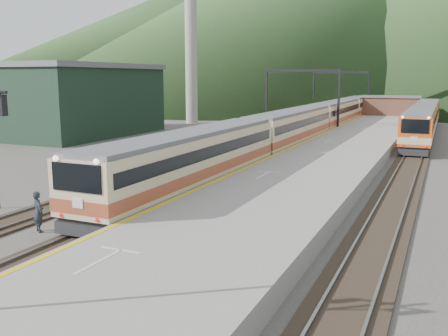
% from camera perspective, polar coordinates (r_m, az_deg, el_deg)
% --- Properties ---
extents(track_main, '(2.60, 200.00, 0.23)m').
position_cam_1_polar(track_main, '(48.98, 7.31, 2.15)').
color(track_main, black).
rests_on(track_main, ground).
extents(track_far, '(2.60, 200.00, 0.23)m').
position_cam_1_polar(track_far, '(50.62, 1.88, 2.49)').
color(track_far, black).
rests_on(track_far, ground).
extents(track_second, '(2.60, 200.00, 0.23)m').
position_cam_1_polar(track_second, '(47.05, 20.84, 1.23)').
color(track_second, black).
rests_on(track_second, ground).
extents(platform, '(8.00, 100.00, 1.00)m').
position_cam_1_polar(platform, '(45.70, 13.33, 1.93)').
color(platform, gray).
rests_on(platform, ground).
extents(gantry_near, '(9.55, 0.25, 8.00)m').
position_cam_1_polar(gantry_near, '(63.72, 8.87, 8.96)').
color(gantry_near, black).
rests_on(gantry_near, ground).
extents(gantry_far, '(9.55, 0.25, 8.00)m').
position_cam_1_polar(gantry_far, '(88.09, 13.19, 9.14)').
color(gantry_far, black).
rests_on(gantry_far, ground).
extents(warehouse, '(14.50, 20.50, 8.60)m').
position_cam_1_polar(warehouse, '(64.08, -16.98, 7.51)').
color(warehouse, black).
rests_on(warehouse, ground).
extents(smokestack, '(1.80, 1.80, 30.00)m').
position_cam_1_polar(smokestack, '(77.71, -3.81, 16.22)').
color(smokestack, '#9E998E').
rests_on(smokestack, ground).
extents(station_shed, '(9.40, 4.40, 3.10)m').
position_cam_1_polar(station_shed, '(85.00, 18.48, 6.82)').
color(station_shed, brown).
rests_on(station_shed, platform).
extents(hill_a, '(180.00, 180.00, 60.00)m').
position_cam_1_polar(hill_a, '(205.03, 8.93, 16.62)').
color(hill_a, '#2E4E21').
rests_on(hill_a, ground).
extents(hill_d, '(200.00, 200.00, 55.00)m').
position_cam_1_polar(hill_d, '(281.23, -4.71, 14.44)').
color(hill_d, '#2E4E21').
rests_on(hill_d, ground).
extents(main_train, '(3.06, 83.93, 3.74)m').
position_cam_1_polar(main_train, '(59.83, 10.55, 5.49)').
color(main_train, '#CFBB8C').
rests_on(main_train, track_main).
extents(second_train, '(2.76, 37.63, 3.37)m').
position_cam_1_polar(second_train, '(64.62, 21.89, 5.10)').
color(second_train, '#D75219').
rests_on(second_train, track_second).
extents(short_signal_b, '(0.25, 0.21, 2.27)m').
position_cam_1_polar(short_signal_b, '(41.57, -0.01, 2.74)').
color(short_signal_b, black).
rests_on(short_signal_b, ground).
extents(worker, '(0.82, 0.71, 1.89)m').
position_cam_1_polar(worker, '(24.15, -20.46, -4.70)').
color(worker, '#222832').
rests_on(worker, ground).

